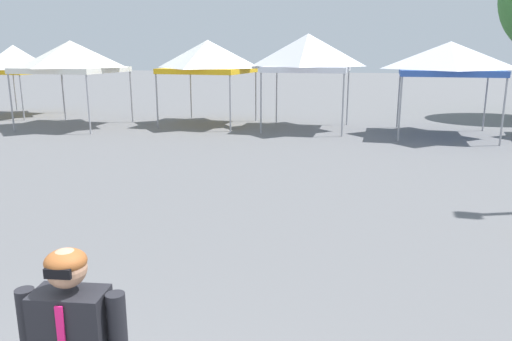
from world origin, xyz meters
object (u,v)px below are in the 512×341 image
(canopy_tent_behind_left, at_px, (14,59))
(canopy_tent_behind_right, at_px, (71,57))
(canopy_tent_left_of_center, at_px, (308,53))
(canopy_tent_far_left, at_px, (450,58))
(canopy_tent_far_right, at_px, (208,57))

(canopy_tent_behind_left, xyz_separation_m, canopy_tent_behind_right, (4.60, -2.28, 0.15))
(canopy_tent_left_of_center, distance_m, canopy_tent_far_left, 4.88)
(canopy_tent_far_right, xyz_separation_m, canopy_tent_far_left, (8.87, -0.48, -0.03))
(canopy_tent_behind_left, height_order, canopy_tent_behind_right, canopy_tent_behind_right)
(canopy_tent_far_right, bearing_deg, canopy_tent_far_left, -3.10)
(canopy_tent_behind_right, height_order, canopy_tent_far_right, canopy_tent_far_right)
(canopy_tent_far_right, bearing_deg, canopy_tent_behind_right, -158.02)
(canopy_tent_behind_right, xyz_separation_m, canopy_tent_far_left, (13.68, 1.46, -0.04))
(canopy_tent_behind_left, height_order, canopy_tent_far_left, canopy_tent_far_left)
(canopy_tent_behind_right, relative_size, canopy_tent_left_of_center, 0.98)
(canopy_tent_behind_right, xyz_separation_m, canopy_tent_far_right, (4.81, 1.94, -0.00))
(canopy_tent_far_right, distance_m, canopy_tent_left_of_center, 4.01)
(canopy_tent_behind_left, distance_m, canopy_tent_far_right, 9.42)
(canopy_tent_behind_left, bearing_deg, canopy_tent_far_right, -2.09)
(canopy_tent_behind_left, xyz_separation_m, canopy_tent_far_left, (18.28, -0.82, 0.11))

